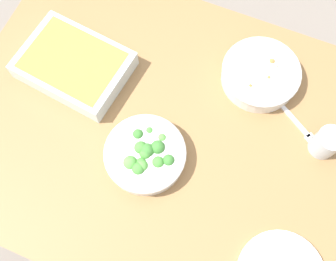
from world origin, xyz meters
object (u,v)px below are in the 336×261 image
at_px(drink_cup, 326,143).
at_px(fork_on_table, 300,127).
at_px(spoon_by_stew, 247,86).
at_px(baking_dish, 74,65).
at_px(stew_bowl, 260,74).
at_px(broccoli_bowl, 145,155).

relative_size(drink_cup, fork_on_table, 0.53).
bearing_deg(spoon_by_stew, drink_cup, 158.50).
bearing_deg(baking_dish, drink_cup, -176.68).
xyz_separation_m(spoon_by_stew, fork_on_table, (-0.18, 0.06, -0.00)).
xyz_separation_m(drink_cup, fork_on_table, (0.07, -0.04, -0.04)).
xyz_separation_m(stew_bowl, broccoli_bowl, (0.21, 0.35, -0.00)).
height_order(stew_bowl, spoon_by_stew, stew_bowl).
bearing_deg(broccoli_bowl, stew_bowl, -121.05).
distance_m(spoon_by_stew, fork_on_table, 0.19).
bearing_deg(drink_cup, broccoli_bowl, 26.07).
bearing_deg(fork_on_table, spoon_by_stew, -19.09).
height_order(spoon_by_stew, fork_on_table, spoon_by_stew).
bearing_deg(baking_dish, spoon_by_stew, -163.84).
distance_m(baking_dish, drink_cup, 0.73).
bearing_deg(baking_dish, fork_on_table, -173.21).
relative_size(stew_bowl, drink_cup, 2.65).
height_order(drink_cup, fork_on_table, drink_cup).
bearing_deg(baking_dish, stew_bowl, -160.79).
distance_m(broccoli_bowl, baking_dish, 0.34).
xyz_separation_m(drink_cup, spoon_by_stew, (0.25, -0.10, -0.03)).
relative_size(baking_dish, spoon_by_stew, 2.05).
relative_size(stew_bowl, broccoli_bowl, 1.03).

